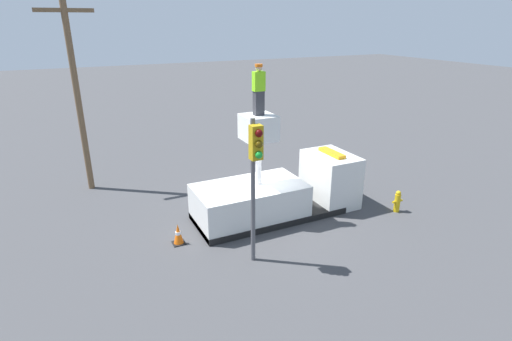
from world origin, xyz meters
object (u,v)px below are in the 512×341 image
traffic_light_pole (255,165)px  traffic_cone_rear (178,234)px  utility_pole (77,91)px  bucket_truck (278,193)px  fire_hydrant (397,201)px  worker (259,90)px

traffic_light_pole → traffic_cone_rear: bearing=131.1°
traffic_cone_rear → utility_pole: (-2.25, 6.47, 4.04)m
bucket_truck → fire_hydrant: (4.34, -1.91, -0.44)m
worker → traffic_light_pole: (-1.42, -2.65, -1.66)m
traffic_light_pole → fire_hydrant: 7.25m
traffic_light_pole → bucket_truck: bearing=49.2°
worker → traffic_cone_rear: size_ratio=2.38×
bucket_truck → traffic_light_pole: (-2.29, -2.65, 2.39)m
traffic_cone_rear → utility_pole: 7.96m
utility_pole → traffic_light_pole: bearing=-64.4°
worker → utility_pole: utility_pole is taller
bucket_truck → traffic_light_pole: 4.24m
bucket_truck → traffic_light_pole: bearing=-130.8°
worker → traffic_cone_rear: (-3.29, -0.51, -4.57)m
worker → traffic_cone_rear: worker is taller
bucket_truck → fire_hydrant: 4.76m
worker → traffic_cone_rear: bearing=-171.2°
traffic_cone_rear → utility_pole: utility_pole is taller
bucket_truck → fire_hydrant: bucket_truck is taller
worker → utility_pole: 8.16m
utility_pole → worker: bearing=-47.1°
bucket_truck → worker: size_ratio=3.74×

